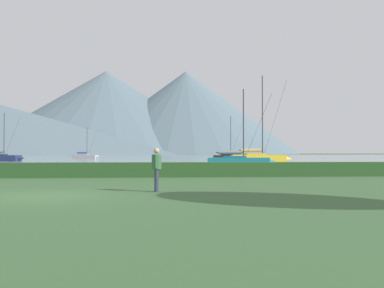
# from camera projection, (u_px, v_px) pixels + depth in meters

# --- Properties ---
(ground_plane) EXTENTS (1000.00, 1000.00, 0.00)m
(ground_plane) POSITION_uv_depth(u_px,v_px,m) (41.00, 196.00, 14.21)
(ground_plane) COLOR #385B33
(harbor_water) EXTENTS (320.00, 246.00, 0.00)m
(harbor_water) POSITION_uv_depth(u_px,v_px,m) (147.00, 156.00, 150.74)
(harbor_water) COLOR #8C9EA3
(harbor_water) RESTS_ON ground_plane
(hedge_line) EXTENTS (80.00, 1.20, 0.87)m
(hedge_line) POSITION_uv_depth(u_px,v_px,m) (92.00, 170.00, 25.18)
(hedge_line) COLOR #284C23
(hedge_line) RESTS_ON ground_plane
(sailboat_slip_0) EXTENTS (7.54, 3.35, 8.13)m
(sailboat_slip_0) POSITION_uv_depth(u_px,v_px,m) (1.00, 158.00, 70.94)
(sailboat_slip_0) COLOR navy
(sailboat_slip_0) RESTS_ON harbor_water
(sailboat_slip_2) EXTENTS (6.72, 2.00, 8.76)m
(sailboat_slip_2) POSITION_uv_depth(u_px,v_px,m) (229.00, 157.00, 83.69)
(sailboat_slip_2) COLOR black
(sailboat_slip_2) RESTS_ON harbor_water
(sailboat_slip_4) EXTENTS (6.77, 3.38, 7.21)m
(sailboat_slip_4) POSITION_uv_depth(u_px,v_px,m) (85.00, 156.00, 97.43)
(sailboat_slip_4) COLOR #9E9EA3
(sailboat_slip_4) RESTS_ON harbor_water
(sailboat_slip_6) EXTENTS (7.10, 3.05, 7.78)m
(sailboat_slip_6) POSITION_uv_depth(u_px,v_px,m) (239.00, 161.00, 41.92)
(sailboat_slip_6) COLOR #19707A
(sailboat_slip_6) RESTS_ON harbor_water
(sailboat_slip_7) EXTENTS (8.40, 2.72, 11.99)m
(sailboat_slip_7) POSITION_uv_depth(u_px,v_px,m) (259.00, 158.00, 57.53)
(sailboat_slip_7) COLOR gold
(sailboat_slip_7) RESTS_ON harbor_water
(person_standing_walker) EXTENTS (0.36, 0.57, 1.65)m
(person_standing_walker) POSITION_uv_depth(u_px,v_px,m) (157.00, 166.00, 15.87)
(person_standing_walker) COLOR #2D3347
(person_standing_walker) RESTS_ON ground_plane
(distant_hill_central_peak) EXTENTS (244.26, 244.26, 77.96)m
(distant_hill_central_peak) POSITION_uv_depth(u_px,v_px,m) (106.00, 112.00, 395.83)
(distant_hill_central_peak) COLOR slate
(distant_hill_central_peak) RESTS_ON ground_plane
(distant_hill_far_shoulder) EXTENTS (204.76, 204.76, 76.88)m
(distant_hill_far_shoulder) POSITION_uv_depth(u_px,v_px,m) (186.00, 113.00, 392.37)
(distant_hill_far_shoulder) COLOR slate
(distant_hill_far_shoulder) RESTS_ON ground_plane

